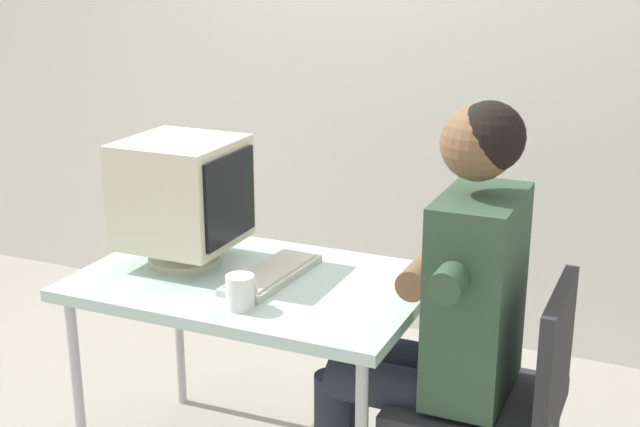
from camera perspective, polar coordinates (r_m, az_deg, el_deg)
wall_back at (r=3.86m, az=9.47°, el=13.03°), size 8.00×0.10×3.00m
desk at (r=2.87m, az=-4.41°, el=-5.26°), size 1.13×0.73×0.73m
crt_monitor at (r=2.94m, az=-9.01°, el=1.29°), size 0.37×0.36×0.43m
keyboard at (r=2.83m, az=-3.18°, el=-3.99°), size 0.18×0.43×0.03m
office_chair at (r=2.69m, az=11.69°, el=-11.56°), size 0.47×0.47×0.85m
person_seated at (r=2.61m, az=8.13°, el=-5.93°), size 0.71×0.59×1.37m
desk_mug at (r=2.61m, az=-5.23°, el=-5.13°), size 0.09×0.10×0.10m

